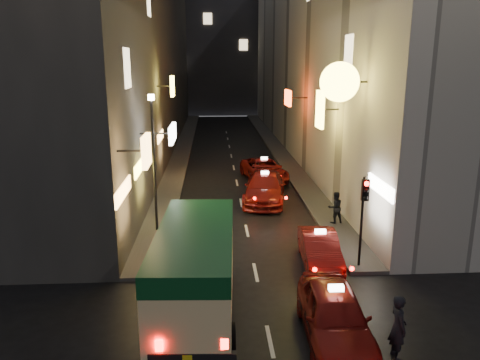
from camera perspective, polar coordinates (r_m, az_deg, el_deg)
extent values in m
cube|color=#3B3835|center=(42.26, -12.64, 15.63)|extent=(6.00, 52.00, 18.00)
cube|color=#FFB559|center=(17.21, -11.34, 3.52)|extent=(0.18, 1.41, 1.14)
cube|color=white|center=(22.55, -8.24, 5.66)|extent=(0.18, 2.38, 0.79)
cube|color=yellow|center=(30.19, -8.25, 11.26)|extent=(0.18, 1.23, 1.29)
cube|color=#FFB559|center=(18.25, -14.09, -1.33)|extent=(0.10, 3.01, 0.55)
cube|color=yellow|center=(22.43, -12.10, 1.68)|extent=(0.10, 3.25, 0.55)
cube|color=#FFB559|center=(31.13, -9.71, 5.26)|extent=(0.10, 3.01, 0.55)
cube|color=#FFE5B2|center=(20.05, -13.62, 13.12)|extent=(0.06, 1.30, 1.60)
cube|color=#FFE5B2|center=(28.15, -11.10, 20.62)|extent=(0.06, 1.30, 1.60)
cube|color=beige|center=(42.85, 9.87, 15.73)|extent=(6.00, 52.00, 18.00)
cylinder|color=yellow|center=(20.50, 12.05, 11.61)|extent=(1.66, 0.18, 1.66)
cube|color=yellow|center=(24.78, 9.73, 8.47)|extent=(0.18, 1.27, 1.91)
cube|color=#FB3A0C|center=(32.71, 5.87, 9.94)|extent=(0.18, 2.00, 1.06)
cube|color=white|center=(19.06, 16.79, -0.85)|extent=(0.10, 2.72, 0.55)
cube|color=#FFE5B2|center=(23.68, 13.11, 14.96)|extent=(0.06, 1.30, 1.60)
cube|color=#343439|center=(73.84, -2.28, 16.79)|extent=(30.00, 10.00, 22.00)
cube|color=#44423F|center=(42.54, -6.98, 3.76)|extent=(1.50, 52.00, 0.15)
cube|color=#44423F|center=(42.85, 4.46, 3.90)|extent=(1.50, 52.00, 0.15)
cube|color=#F9E29C|center=(14.81, -5.43, -10.47)|extent=(2.57, 6.55, 2.36)
cube|color=#0D421F|center=(14.45, -5.51, -7.18)|extent=(2.59, 6.57, 0.59)
cube|color=black|center=(15.01, -5.41, -9.13)|extent=(2.47, 3.98, 0.54)
cube|color=black|center=(12.56, -5.82, -20.81)|extent=(2.22, 0.29, 0.32)
cube|color=#FF0A05|center=(12.33, -9.85, -19.30)|extent=(0.19, 0.06, 0.30)
cube|color=#FF0A05|center=(12.25, -1.89, -19.31)|extent=(0.19, 0.06, 0.30)
cylinder|color=black|center=(17.24, -8.52, -11.18)|extent=(0.24, 0.82, 0.82)
cylinder|color=black|center=(13.57, -1.11, -18.61)|extent=(0.24, 0.82, 0.82)
imported|color=maroon|center=(14.04, 11.49, -15.41)|extent=(2.56, 5.69, 1.78)
cube|color=white|center=(13.58, 11.70, -11.81)|extent=(0.43, 0.20, 0.16)
imported|color=maroon|center=(18.74, 9.69, -7.98)|extent=(2.20, 4.77, 1.48)
cube|color=white|center=(18.44, 9.80, -5.59)|extent=(0.43, 0.21, 0.16)
sphere|color=#FF0A05|center=(16.70, 9.10, -10.74)|extent=(0.16, 0.16, 0.16)
sphere|color=#FF0A05|center=(17.02, 13.49, -10.47)|extent=(0.16, 0.16, 0.16)
imported|color=maroon|center=(26.59, 3.03, -0.66)|extent=(3.28, 6.10, 1.84)
cube|color=white|center=(26.35, 3.06, 1.46)|extent=(0.44, 0.25, 0.16)
sphere|color=#FF0A05|center=(23.98, 1.78, -2.26)|extent=(0.16, 0.16, 0.16)
sphere|color=#FF0A05|center=(24.18, 5.64, -2.18)|extent=(0.16, 0.16, 0.16)
imported|color=maroon|center=(31.30, 2.96, 1.45)|extent=(2.96, 5.48, 1.65)
cube|color=white|center=(31.11, 2.98, 3.09)|extent=(0.44, 0.25, 0.16)
sphere|color=#FF0A05|center=(28.94, 2.03, 0.44)|extent=(0.16, 0.16, 0.16)
sphere|color=#FF0A05|center=(29.11, 4.90, 0.48)|extent=(0.16, 0.16, 0.16)
imported|color=black|center=(13.63, 18.75, -16.19)|extent=(0.46, 0.70, 2.07)
imported|color=black|center=(23.04, 11.54, -3.05)|extent=(0.73, 0.55, 1.75)
cylinder|color=black|center=(18.24, 14.59, -4.98)|extent=(0.10, 0.10, 3.50)
cube|color=black|center=(17.70, 15.03, -1.20)|extent=(0.26, 0.18, 0.80)
sphere|color=#FF0A05|center=(17.53, 15.20, -0.44)|extent=(0.18, 0.18, 0.18)
sphere|color=black|center=(17.60, 15.14, -1.29)|extent=(0.17, 0.17, 0.17)
sphere|color=black|center=(17.67, 15.09, -2.13)|extent=(0.17, 0.17, 0.17)
cylinder|color=black|center=(21.42, -10.40, 1.58)|extent=(0.12, 0.12, 6.00)
cylinder|color=#FFE5BF|center=(20.97, -10.79, 9.87)|extent=(0.28, 0.28, 0.25)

